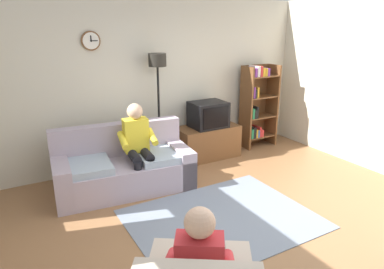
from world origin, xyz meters
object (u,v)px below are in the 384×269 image
object	(u,v)px
couch	(123,168)
tv	(208,115)
person_in_left_armchair	(200,264)
tv_stand	(207,142)
person_on_couch	(138,143)
bookshelf	(257,105)
floor_lamp	(158,79)

from	to	relation	value
couch	tv	world-z (taller)	tv
couch	person_in_left_armchair	distance (m)	2.69
tv_stand	person_in_left_armchair	distance (m)	3.73
tv	person_on_couch	distance (m)	1.61
couch	tv	distance (m)	1.83
tv_stand	bookshelf	distance (m)	1.27
floor_lamp	person_on_couch	size ratio (longest dim) A/B	1.49
floor_lamp	tv	bearing A→B (deg)	-8.04
floor_lamp	person_in_left_armchair	bearing A→B (deg)	-109.60
couch	floor_lamp	distance (m)	1.52
couch	bookshelf	size ratio (longest dim) A/B	1.27
couch	tv	xyz separation A→B (m)	(1.71, 0.44, 0.47)
person_in_left_armchair	person_on_couch	bearing A→B (deg)	78.61
floor_lamp	person_in_left_armchair	world-z (taller)	floor_lamp
tv_stand	person_on_couch	world-z (taller)	person_on_couch
tv_stand	floor_lamp	distance (m)	1.46
tv	bookshelf	bearing A→B (deg)	4.77
couch	floor_lamp	bearing A→B (deg)	34.22
person_on_couch	tv_stand	bearing A→B (deg)	20.98
couch	person_in_left_armchair	size ratio (longest dim) A/B	1.77
bookshelf	person_in_left_armchair	size ratio (longest dim) A/B	1.39
couch	bookshelf	xyz separation A→B (m)	(2.86, 0.54, 0.50)
tv_stand	tv	xyz separation A→B (m)	(0.00, -0.02, 0.50)
floor_lamp	person_in_left_armchair	distance (m)	3.52
couch	person_on_couch	distance (m)	0.45
tv_stand	tv	world-z (taller)	tv
bookshelf	person_on_couch	distance (m)	2.74
person_in_left_armchair	tv	bearing A→B (deg)	56.88
tv	bookshelf	size ratio (longest dim) A/B	0.39
person_on_couch	bookshelf	bearing A→B (deg)	13.74
person_on_couch	couch	bearing A→B (deg)	151.32
tv	person_on_couch	bearing A→B (deg)	-159.84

